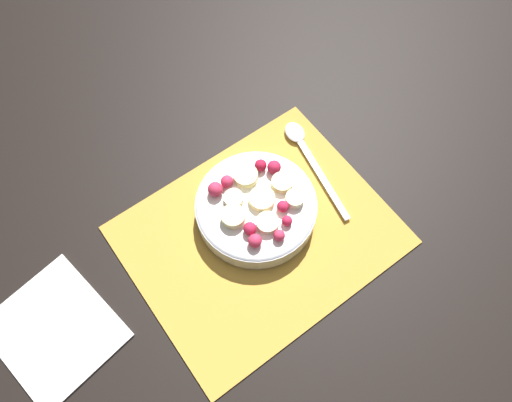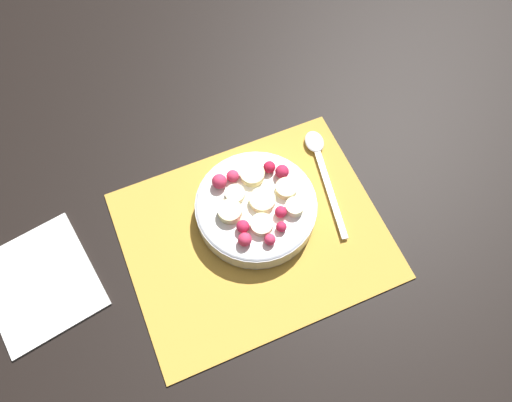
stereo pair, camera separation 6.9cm
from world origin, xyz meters
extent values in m
plane|color=black|center=(0.00, 0.00, 0.00)|extent=(3.00, 3.00, 0.00)
cube|color=gold|center=(0.00, 0.00, 0.00)|extent=(0.36, 0.29, 0.01)
cylinder|color=silver|center=(0.02, 0.03, 0.02)|extent=(0.17, 0.17, 0.03)
torus|color=silver|center=(0.02, 0.03, 0.03)|extent=(0.17, 0.17, 0.01)
cylinder|color=white|center=(0.02, 0.03, 0.04)|extent=(0.15, 0.15, 0.00)
cylinder|color=beige|center=(0.02, 0.03, 0.04)|extent=(0.04, 0.04, 0.01)
cylinder|color=beige|center=(0.03, 0.07, 0.05)|extent=(0.05, 0.05, 0.01)
cylinder|color=#F4EAB7|center=(0.01, -0.01, 0.05)|extent=(0.04, 0.04, 0.01)
cylinder|color=beige|center=(-0.02, 0.03, 0.05)|extent=(0.05, 0.05, 0.01)
cylinder|color=beige|center=(0.06, 0.03, 0.05)|extent=(0.04, 0.04, 0.01)
cylinder|color=#F4EAB7|center=(0.06, 0.00, 0.05)|extent=(0.04, 0.04, 0.01)
cylinder|color=#F4EAB7|center=(-0.01, 0.05, 0.04)|extent=(0.04, 0.04, 0.01)
sphere|color=#DB3356|center=(-0.02, 0.08, 0.05)|extent=(0.02, 0.02, 0.02)
sphere|color=#DB3356|center=(0.00, 0.08, 0.05)|extent=(0.02, 0.02, 0.02)
sphere|color=#DB3356|center=(0.01, -0.03, 0.05)|extent=(0.02, 0.02, 0.02)
sphere|color=#D12347|center=(0.03, -0.02, 0.05)|extent=(0.01, 0.01, 0.01)
sphere|color=#D12347|center=(0.07, 0.06, 0.05)|extent=(0.02, 0.02, 0.02)
sphere|color=#D12347|center=(0.04, 0.00, 0.05)|extent=(0.02, 0.02, 0.02)
sphere|color=red|center=(0.05, 0.07, 0.05)|extent=(0.02, 0.02, 0.02)
sphere|color=#D12347|center=(-0.02, 0.00, 0.05)|extent=(0.02, 0.02, 0.02)
sphere|color=#DB3356|center=(-0.02, -0.02, 0.05)|extent=(0.02, 0.02, 0.02)
cube|color=silver|center=(0.13, 0.01, 0.01)|extent=(0.04, 0.15, 0.00)
ellipsoid|color=silver|center=(0.15, 0.10, 0.01)|extent=(0.04, 0.04, 0.01)
cube|color=white|center=(-0.30, 0.05, 0.00)|extent=(0.16, 0.18, 0.01)
camera|label=1|loc=(-0.16, -0.21, 0.66)|focal=35.00mm
camera|label=2|loc=(-0.10, -0.25, 0.66)|focal=35.00mm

